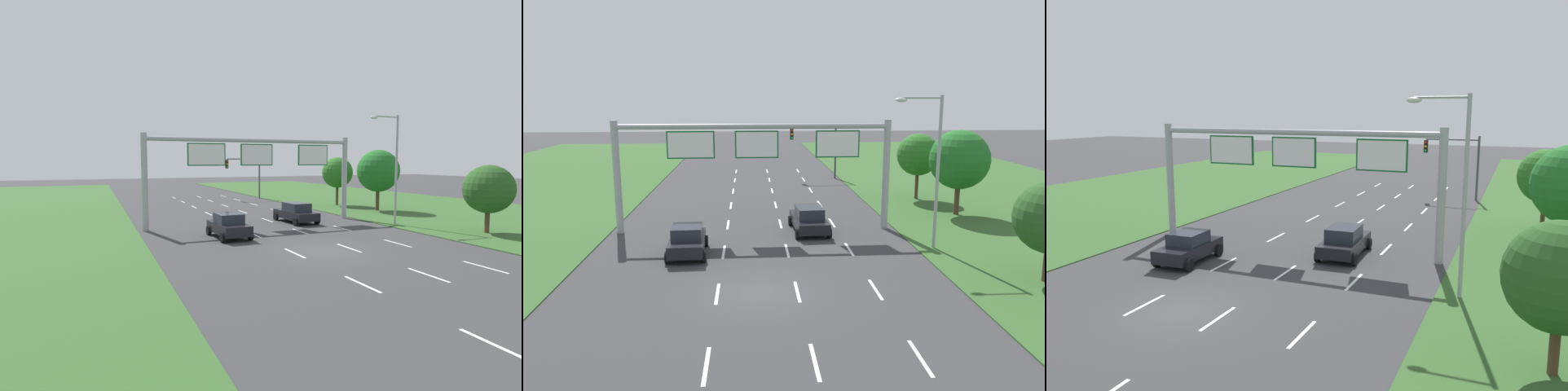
% 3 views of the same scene
% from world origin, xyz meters
% --- Properties ---
extents(ground_plane, '(200.00, 200.00, 0.00)m').
position_xyz_m(ground_plane, '(0.00, 0.00, 0.00)').
color(ground_plane, '#38383A').
extents(lane_dashes_inner_left, '(0.14, 56.40, 0.01)m').
position_xyz_m(lane_dashes_inner_left, '(-1.75, 9.00, 0.00)').
color(lane_dashes_inner_left, white).
rests_on(lane_dashes_inner_left, ground_plane).
extents(lane_dashes_inner_right, '(0.14, 56.40, 0.01)m').
position_xyz_m(lane_dashes_inner_right, '(1.75, 9.00, 0.00)').
color(lane_dashes_inner_right, white).
rests_on(lane_dashes_inner_right, ground_plane).
extents(lane_dashes_slip, '(0.14, 56.40, 0.01)m').
position_xyz_m(lane_dashes_slip, '(5.25, 9.00, 0.00)').
color(lane_dashes_slip, white).
rests_on(lane_dashes_slip, ground_plane).
extents(car_near_red, '(2.36, 4.50, 1.63)m').
position_xyz_m(car_near_red, '(3.44, 9.92, 0.81)').
color(car_near_red, black).
rests_on(car_near_red, ground_plane).
extents(car_lead_silver, '(2.20, 4.01, 1.60)m').
position_xyz_m(car_lead_silver, '(-3.68, 5.68, 0.80)').
color(car_lead_silver, black).
rests_on(car_lead_silver, ground_plane).
extents(sign_gantry, '(17.24, 0.44, 7.00)m').
position_xyz_m(sign_gantry, '(0.13, 10.45, 4.93)').
color(sign_gantry, '#9EA0A5').
rests_on(sign_gantry, ground_plane).
extents(traffic_light_mast, '(4.76, 0.49, 5.60)m').
position_xyz_m(traffic_light_mast, '(6.63, 30.43, 3.87)').
color(traffic_light_mast, '#47494F').
rests_on(traffic_light_mast, ground_plane).
extents(street_lamp, '(2.61, 0.32, 8.50)m').
position_xyz_m(street_lamp, '(9.60, 5.76, 5.08)').
color(street_lamp, '#9EA0A5').
rests_on(street_lamp, ground_plane).
extents(roadside_tree_near, '(3.33, 3.33, 4.75)m').
position_xyz_m(roadside_tree_near, '(13.28, 0.34, 3.07)').
color(roadside_tree_near, '#513823').
rests_on(roadside_tree_near, ground_plane).
extents(roadside_tree_far, '(3.42, 3.42, 5.43)m').
position_xyz_m(roadside_tree_far, '(13.48, 19.37, 3.70)').
color(roadside_tree_far, '#513823').
rests_on(roadside_tree_far, ground_plane).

